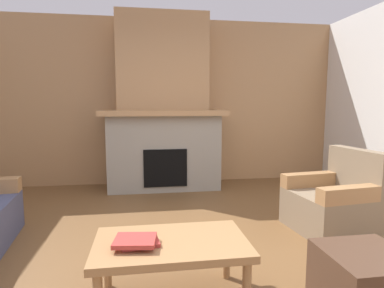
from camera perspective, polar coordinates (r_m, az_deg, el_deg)
The scene contains 7 objects.
ground at distance 2.77m, azimuth -1.26°, elevation -21.29°, with size 9.00×9.00×0.00m, color brown.
wall_back_wood_panel at distance 5.43m, azimuth -5.42°, elevation 7.40°, with size 6.00×0.12×2.70m, color tan.
fireplace at distance 5.05m, azimuth -5.15°, elevation 5.31°, with size 1.90×0.82×2.70m.
armchair at distance 3.72m, azimuth 24.16°, elevation -9.51°, with size 0.84×0.84×0.85m.
coffee_table at distance 2.21m, azimuth -3.72°, elevation -18.08°, with size 1.00×0.60×0.43m.
ottoman at distance 2.45m, azimuth 28.57°, elevation -20.95°, with size 0.52×0.52×0.40m, color #4C3323.
book_stack_near_edge at distance 2.13m, azimuth -9.81°, elevation -16.77°, with size 0.30×0.24×0.05m.
Camera 1 is at (-0.31, -2.42, 1.31)m, focal length 29.91 mm.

